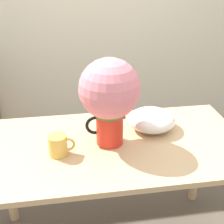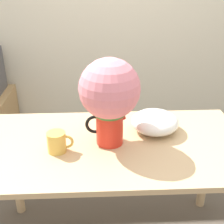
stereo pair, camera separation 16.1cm
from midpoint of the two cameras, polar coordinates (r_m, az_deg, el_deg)
wall_back at (r=3.04m, az=1.84°, el=19.60°), size 8.00×0.05×2.60m
table at (r=1.74m, az=3.10°, el=-8.76°), size 1.44×0.77×0.76m
flower_vase at (r=1.57m, az=2.48°, el=3.05°), size 0.31×0.31×0.47m
coffee_mug at (r=1.60m, az=-7.17°, el=-5.56°), size 0.14×0.10×0.11m
white_bowl at (r=1.80m, az=10.39°, el=-1.85°), size 0.27×0.27×0.12m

